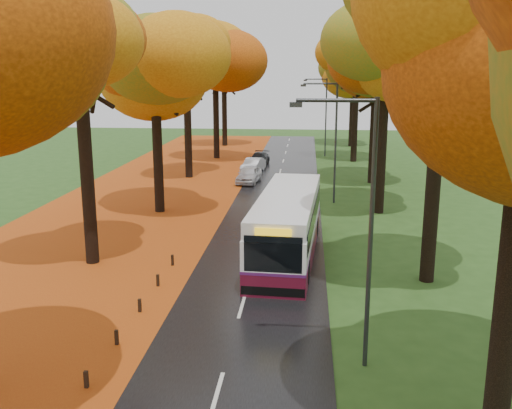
# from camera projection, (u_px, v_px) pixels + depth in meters

# --- Properties ---
(road) EXTENTS (6.50, 90.00, 0.04)m
(road) POSITION_uv_depth(u_px,v_px,m) (267.00, 220.00, 34.10)
(road) COLOR black
(road) RESTS_ON ground
(centre_line) EXTENTS (0.12, 90.00, 0.01)m
(centre_line) POSITION_uv_depth(u_px,v_px,m) (267.00, 219.00, 34.09)
(centre_line) COLOR silver
(centre_line) RESTS_ON road
(leaf_verge) EXTENTS (12.00, 90.00, 0.02)m
(leaf_verge) POSITION_uv_depth(u_px,v_px,m) (120.00, 216.00, 34.89)
(leaf_verge) COLOR #98300D
(leaf_verge) RESTS_ON ground
(leaf_drift) EXTENTS (0.90, 90.00, 0.01)m
(leaf_drift) POSITION_uv_depth(u_px,v_px,m) (216.00, 218.00, 34.36)
(leaf_drift) COLOR #B25212
(leaf_drift) RESTS_ON road
(trees_left) EXTENTS (9.20, 74.00, 13.88)m
(trees_left) POSITION_uv_depth(u_px,v_px,m) (152.00, 57.00, 34.56)
(trees_left) COLOR black
(trees_left) RESTS_ON ground
(trees_right) EXTENTS (9.30, 74.20, 13.96)m
(trees_right) POSITION_uv_depth(u_px,v_px,m) (393.00, 53.00, 33.12)
(trees_right) COLOR black
(trees_right) RESTS_ON ground
(bollard_row) EXTENTS (0.11, 23.51, 0.52)m
(bollard_row) POSITION_uv_depth(u_px,v_px,m) (67.00, 406.00, 14.68)
(bollard_row) COLOR black
(bollard_row) RESTS_ON ground
(streetlamp_near) EXTENTS (2.45, 0.18, 8.00)m
(streetlamp_near) POSITION_uv_depth(u_px,v_px,m) (363.00, 214.00, 16.20)
(streetlamp_near) COLOR #333538
(streetlamp_near) RESTS_ON ground
(streetlamp_mid) EXTENTS (2.45, 0.18, 8.00)m
(streetlamp_mid) POSITION_uv_depth(u_px,v_px,m) (332.00, 133.00, 37.53)
(streetlamp_mid) COLOR #333538
(streetlamp_mid) RESTS_ON ground
(streetlamp_far) EXTENTS (2.45, 0.18, 8.00)m
(streetlamp_far) POSITION_uv_depth(u_px,v_px,m) (324.00, 111.00, 58.87)
(streetlamp_far) COLOR #333538
(streetlamp_far) RESTS_ON ground
(bus) EXTENTS (3.31, 11.46, 2.98)m
(bus) POSITION_uv_depth(u_px,v_px,m) (287.00, 223.00, 27.24)
(bus) COLOR #560D20
(bus) RESTS_ON road
(car_white) EXTENTS (2.02, 4.03, 1.32)m
(car_white) POSITION_uv_depth(u_px,v_px,m) (249.00, 175.00, 45.15)
(car_white) COLOR silver
(car_white) RESTS_ON road
(car_silver) EXTENTS (2.02, 3.93, 1.24)m
(car_silver) POSITION_uv_depth(u_px,v_px,m) (253.00, 165.00, 49.80)
(car_silver) COLOR #A9ABB1
(car_silver) RESTS_ON road
(car_dark) EXTENTS (1.94, 4.12, 1.16)m
(car_dark) POSITION_uv_depth(u_px,v_px,m) (259.00, 159.00, 53.81)
(car_dark) COLOR black
(car_dark) RESTS_ON road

